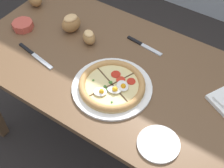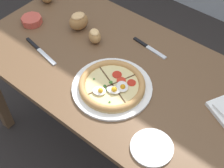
# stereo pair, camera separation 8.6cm
# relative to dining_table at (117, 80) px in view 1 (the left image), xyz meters

# --- Properties ---
(ground_plane) EXTENTS (12.00, 12.00, 0.00)m
(ground_plane) POSITION_rel_dining_table_xyz_m (0.00, 0.00, -0.67)
(ground_plane) COLOR #2D2826
(dining_table) EXTENTS (1.52, 0.81, 0.77)m
(dining_table) POSITION_rel_dining_table_xyz_m (0.00, 0.00, 0.00)
(dining_table) COLOR brown
(dining_table) RESTS_ON ground_plane
(pizza) EXTENTS (0.38, 0.38, 0.05)m
(pizza) POSITION_rel_dining_table_xyz_m (0.06, -0.13, 0.12)
(pizza) COLOR white
(pizza) RESTS_ON dining_table
(ramekin_bowl) EXTENTS (0.12, 0.12, 0.04)m
(ramekin_bowl) POSITION_rel_dining_table_xyz_m (-0.60, -0.04, 0.12)
(ramekin_bowl) COLOR #C64C3D
(ramekin_bowl) RESTS_ON dining_table
(bread_piece_near) EXTENTS (0.11, 0.13, 0.10)m
(bread_piece_near) POSITION_rel_dining_table_xyz_m (-0.36, 0.10, 0.15)
(bread_piece_near) COLOR #A3703D
(bread_piece_near) RESTS_ON dining_table
(bread_piece_far) EXTENTS (0.10, 0.09, 0.07)m
(bread_piece_far) POSITION_rel_dining_table_xyz_m (-0.22, 0.07, 0.14)
(bread_piece_far) COLOR #B27F47
(bread_piece_far) RESTS_ON dining_table
(knife_main) EXTENTS (0.22, 0.04, 0.01)m
(knife_main) POSITION_rel_dining_table_xyz_m (0.03, 0.21, 0.11)
(knife_main) COLOR silver
(knife_main) RESTS_ON dining_table
(knife_spare) EXTENTS (0.26, 0.06, 0.01)m
(knife_spare) POSITION_rel_dining_table_xyz_m (-0.39, -0.17, 0.11)
(knife_spare) COLOR silver
(knife_spare) RESTS_ON dining_table
(side_saucer) EXTENTS (0.18, 0.18, 0.01)m
(side_saucer) POSITION_rel_dining_table_xyz_m (0.38, -0.27, 0.11)
(side_saucer) COLOR white
(side_saucer) RESTS_ON dining_table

